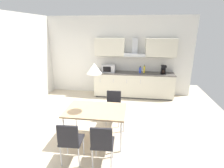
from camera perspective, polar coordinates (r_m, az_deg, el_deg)
ground_plane at (r=4.64m, az=-4.57°, el=-14.49°), size 7.37×8.20×0.02m
wall_back at (r=6.75m, az=0.12°, el=9.14°), size 5.90×0.10×2.90m
kitchen_counter at (r=6.56m, az=7.01°, el=-0.15°), size 2.90×0.65×0.91m
backsplash_tile at (r=6.68m, az=7.28°, el=6.49°), size 2.88×0.02×0.53m
upper_wall_cabinets at (r=6.43m, az=7.49°, el=11.68°), size 2.88×0.40×0.63m
microwave at (r=6.48m, az=-1.08°, el=5.17°), size 0.48×0.35×0.28m
coffee_maker at (r=6.51m, az=16.43°, el=4.58°), size 0.18×0.19×0.30m
bottle_blue at (r=6.42m, az=9.19°, el=4.50°), size 0.08×0.08×0.25m
bottle_yellow at (r=6.45m, az=10.47°, el=4.69°), size 0.06×0.06×0.30m
dining_table at (r=3.93m, az=-5.38°, el=-8.88°), size 1.33×0.87×0.75m
chair_near_right at (r=3.28m, az=-3.21°, el=-18.32°), size 0.42×0.42×0.87m
chair_near_left at (r=3.43m, az=-13.52°, el=-17.08°), size 0.42×0.42×0.87m
chair_far_right at (r=4.69m, az=0.48°, el=-6.58°), size 0.41×0.41×0.87m
pendant_lamp at (r=3.60m, az=-5.83°, el=5.10°), size 0.32×0.32×0.22m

